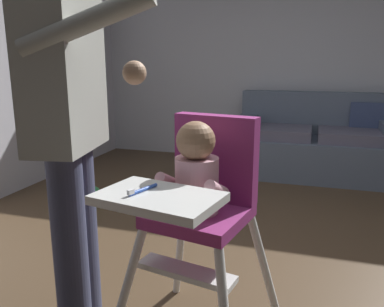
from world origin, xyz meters
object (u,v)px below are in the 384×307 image
Objects in this scene: couch at (315,143)px; high_chair at (199,192)px; adult_standing at (69,129)px; toy_ball at (92,195)px.

high_chair reaches higher than couch.
adult_standing is 9.89× the size of toy_ball.
high_chair is at bearing -8.89° from couch.
couch is 2.39m from toy_ball.
high_chair is 5.91× the size of toy_ball.
high_chair is 0.60× the size of adult_standing.
adult_standing is at bearing -60.07° from toy_ball.
adult_standing reaches higher than high_chair.
toy_ball is at bearing 109.30° from adult_standing.
adult_standing is at bearing -67.91° from high_chair.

